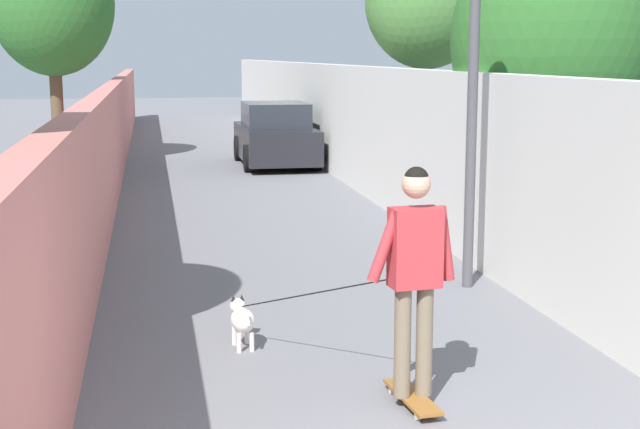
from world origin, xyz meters
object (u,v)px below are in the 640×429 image
lamp_post (474,48)px  dog (243,319)px  skateboard (412,397)px  tree_left_mid (52,4)px  car_near (276,136)px  tree_right_near (427,2)px  tree_right_distant (549,41)px  person_skateboarder (415,263)px

lamp_post → dog: bearing=121.9°
skateboard → dog: dog is taller
tree_left_mid → dog: size_ratio=2.87×
tree_left_mid → car_near: bearing=-102.9°
skateboard → tree_right_near: bearing=-17.4°
tree_right_near → lamp_post: 7.69m
skateboard → dog: size_ratio=0.41×
tree_left_mid → dog: (-15.20, -3.04, -3.62)m
tree_right_near → lamp_post: bearing=166.9°
tree_right_near → tree_right_distant: 5.56m
lamp_post → car_near: size_ratio=1.04×
tree_right_distant → car_near: size_ratio=1.17×
person_skateboarder → car_near: 15.71m
person_skateboarder → tree_right_near: bearing=-17.4°
tree_right_distant → car_near: bearing=13.0°
tree_right_near → car_near: tree_right_near is taller
skateboard → dog: 2.05m
lamp_post → dog: (-1.76, 2.83, -2.50)m
tree_left_mid → dog: bearing=-168.7°
tree_left_mid → car_near: size_ratio=1.47×
tree_right_distant → skateboard: (-5.37, 3.45, -2.82)m
dog → person_skateboarder: bearing=-145.6°
lamp_post → person_skateboarder: lamp_post is taller
person_skateboarder → dog: size_ratio=0.91×
tree_left_mid → lamp_post: size_ratio=1.41×
tree_left_mid → lamp_post: (-13.43, -5.86, -1.12)m
tree_right_near → skateboard: bearing=162.6°
tree_right_distant → skateboard: 6.98m
tree_right_near → tree_right_distant: bearing=-179.5°
skateboard → tree_left_mid: bearing=13.9°
tree_left_mid → person_skateboarder: size_ratio=3.16×
tree_right_near → person_skateboarder: size_ratio=2.81×
skateboard → car_near: (15.67, -1.07, 0.65)m
lamp_post → dog: lamp_post is taller
lamp_post → skateboard: size_ratio=4.92×
tree_right_distant → lamp_post: bearing=137.4°
tree_left_mid → lamp_post: bearing=-156.4°
tree_right_distant → person_skateboarder: bearing=147.3°
lamp_post → skateboard: lamp_post is taller
dog → car_near: 14.17m
dog → tree_left_mid: bearing=11.3°
skateboard → dog: (1.68, 1.15, 0.21)m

